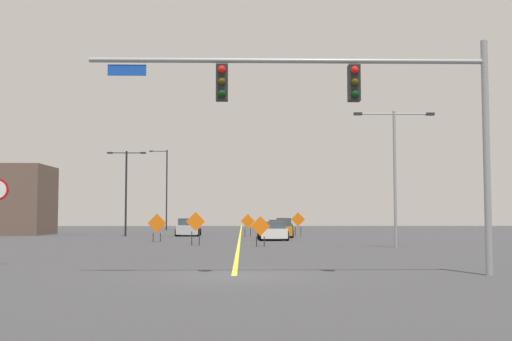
{
  "coord_description": "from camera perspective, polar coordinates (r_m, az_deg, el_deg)",
  "views": [
    {
      "loc": [
        0.25,
        -18.69,
        1.68
      ],
      "look_at": [
        1.02,
        20.57,
        4.39
      ],
      "focal_mm": 46.32,
      "sensor_mm": 36.0,
      "label": 1
    }
  ],
  "objects": [
    {
      "name": "car_silver_passing",
      "position": [
        56.27,
        -5.85,
        -4.93
      ],
      "size": [
        2.09,
        4.04,
        1.48
      ],
      "color": "#B7BABF",
      "rests_on": "ground"
    },
    {
      "name": "construction_sign_median_far",
      "position": [
        55.96,
        3.65,
        -4.36
      ],
      "size": [
        1.2,
        0.12,
        1.99
      ],
      "color": "orange",
      "rests_on": "ground"
    },
    {
      "name": "street_lamp_mid_right",
      "position": [
        56.15,
        -11.15,
        -1.24
      ],
      "size": [
        3.22,
        0.24,
        7.11
      ],
      "color": "black",
      "rests_on": "ground"
    },
    {
      "name": "construction_sign_right_shoulder",
      "position": [
        36.54,
        0.38,
        -4.95
      ],
      "size": [
        1.1,
        0.16,
        1.68
      ],
      "color": "orange",
      "rests_on": "ground"
    },
    {
      "name": "construction_sign_left_lane",
      "position": [
        38.08,
        -5.24,
        -4.61
      ],
      "size": [
        1.1,
        0.17,
        1.91
      ],
      "color": "orange",
      "rests_on": "ground"
    },
    {
      "name": "street_lamp_far_left",
      "position": [
        79.41,
        -7.82,
        -1.34
      ],
      "size": [
        2.18,
        0.24,
        9.56
      ],
      "color": "black",
      "rests_on": "ground"
    },
    {
      "name": "car_orange_far",
      "position": [
        52.3,
        2.0,
        -5.06
      ],
      "size": [
        2.05,
        4.42,
        1.39
      ],
      "color": "orange",
      "rests_on": "ground"
    },
    {
      "name": "car_green_mid",
      "position": [
        79.43,
        2.38,
        -4.67
      ],
      "size": [
        2.15,
        4.14,
        1.44
      ],
      "color": "#196B38",
      "rests_on": "ground"
    },
    {
      "name": "road_centre_stripe",
      "position": [
        70.57,
        -1.34,
        -5.31
      ],
      "size": [
        0.16,
        103.74,
        0.01
      ],
      "color": "yellow",
      "rests_on": "ground"
    },
    {
      "name": "construction_sign_right_lane",
      "position": [
        54.5,
        -0.72,
        -4.49
      ],
      "size": [
        1.17,
        0.14,
        1.85
      ],
      "color": "orange",
      "rests_on": "ground"
    },
    {
      "name": "street_lamp_mid_left",
      "position": [
        36.01,
        11.89,
        0.54
      ],
      "size": [
        4.34,
        0.24,
        7.3
      ],
      "color": "gray",
      "rests_on": "ground"
    },
    {
      "name": "traffic_signal_assembly",
      "position": [
        19.22,
        8.4,
        5.92
      ],
      "size": [
        11.49,
        0.44,
        6.76
      ],
      "color": "gray",
      "rests_on": "ground"
    },
    {
      "name": "car_white_near",
      "position": [
        46.19,
        1.45,
        -5.26
      ],
      "size": [
        2.09,
        3.98,
        1.29
      ],
      "color": "white",
      "rests_on": "ground"
    },
    {
      "name": "ground",
      "position": [
        18.76,
        -1.9,
        -9.08
      ],
      "size": [
        186.72,
        186.72,
        0.0
      ],
      "primitive_type": "plane",
      "color": "#38383A"
    },
    {
      "name": "construction_sign_median_near",
      "position": [
        43.6,
        -8.55,
        -4.62
      ],
      "size": [
        1.25,
        0.2,
        1.84
      ],
      "color": "orange",
      "rests_on": "ground"
    }
  ]
}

